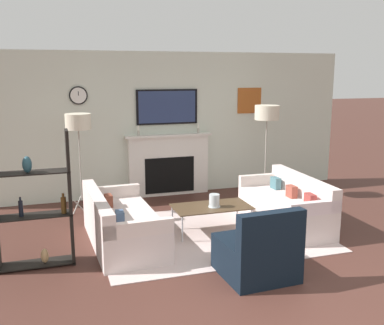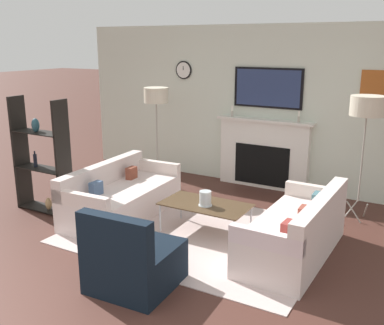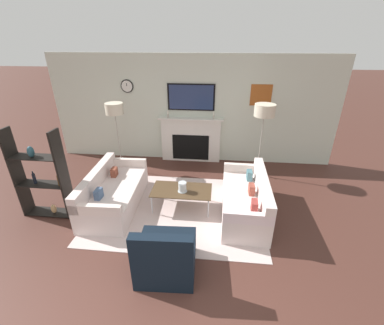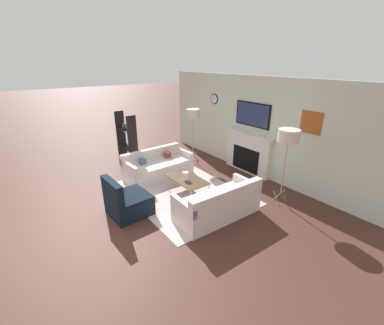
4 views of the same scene
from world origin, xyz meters
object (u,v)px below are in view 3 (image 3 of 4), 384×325
(coffee_table, at_px, (182,191))
(shelf_unit, at_px, (41,177))
(couch_right, at_px, (246,200))
(hurricane_candle, at_px, (182,187))
(couch_left, at_px, (113,193))
(floor_lamp_left, at_px, (114,110))
(armchair, at_px, (166,256))
(floor_lamp_right, at_px, (265,111))

(coffee_table, xyz_separation_m, shelf_unit, (-2.44, -0.45, 0.40))
(couch_right, relative_size, hurricane_candle, 9.46)
(hurricane_candle, height_order, shelf_unit, shelf_unit)
(couch_left, height_order, shelf_unit, shelf_unit)
(couch_right, height_order, shelf_unit, shelf_unit)
(hurricane_candle, xyz_separation_m, floor_lamp_left, (-1.78, 1.54, 1.04))
(armchair, xyz_separation_m, coffee_table, (-0.00, 1.54, 0.10))
(hurricane_candle, bearing_deg, armchair, -90.84)
(couch_right, xyz_separation_m, armchair, (-1.21, -1.49, -0.00))
(couch_left, bearing_deg, hurricane_candle, 0.23)
(floor_lamp_right, height_order, shelf_unit, floor_lamp_right)
(armchair, bearing_deg, hurricane_candle, 89.16)
(coffee_table, distance_m, floor_lamp_left, 2.57)
(couch_right, bearing_deg, floor_lamp_right, 75.19)
(hurricane_candle, distance_m, shelf_unit, 2.51)
(couch_right, relative_size, shelf_unit, 1.09)
(floor_lamp_left, distance_m, floor_lamp_right, 3.37)
(armchair, relative_size, hurricane_candle, 4.55)
(armchair, relative_size, floor_lamp_left, 0.52)
(couch_right, relative_size, armchair, 2.08)
(couch_left, bearing_deg, couch_right, 0.02)
(couch_left, height_order, floor_lamp_left, floor_lamp_left)
(floor_lamp_left, bearing_deg, couch_right, -27.50)
(armchair, bearing_deg, coffee_table, 90.07)
(hurricane_candle, bearing_deg, couch_left, -179.77)
(armchair, relative_size, coffee_table, 0.77)
(coffee_table, distance_m, floor_lamp_right, 2.51)
(couch_left, bearing_deg, floor_lamp_left, 104.82)
(couch_left, bearing_deg, coffee_table, 2.36)
(coffee_table, relative_size, floor_lamp_right, 0.65)
(couch_left, xyz_separation_m, shelf_unit, (-1.09, -0.40, 0.51))
(couch_right, distance_m, shelf_unit, 3.70)
(coffee_table, relative_size, floor_lamp_left, 0.67)
(armchair, bearing_deg, floor_lamp_right, 61.92)
(couch_right, bearing_deg, armchair, -129.09)
(floor_lamp_right, bearing_deg, coffee_table, -137.42)
(coffee_table, bearing_deg, hurricane_candle, -64.45)
(couch_left, distance_m, coffee_table, 1.35)
(couch_left, bearing_deg, floor_lamp_right, 27.52)
(couch_left, bearing_deg, armchair, -47.90)
(couch_right, xyz_separation_m, hurricane_candle, (-1.19, 0.00, 0.20))
(floor_lamp_left, height_order, shelf_unit, floor_lamp_left)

